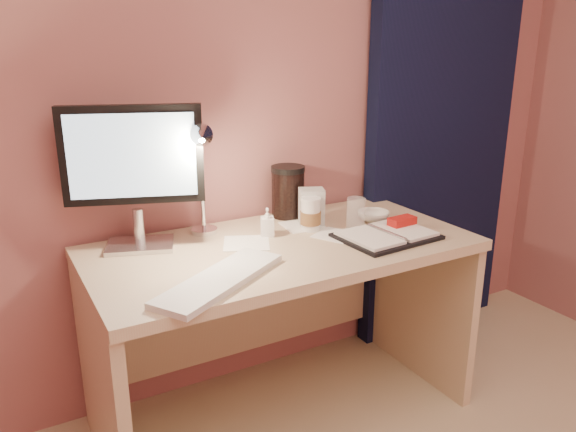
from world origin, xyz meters
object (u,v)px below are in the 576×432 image
keyboard (220,280)px  lotion_bottle (267,222)px  desk_lamp (221,167)px  product_box (311,207)px  desk (274,292)px  monitor (134,165)px  dark_jar (288,194)px  bowl (373,216)px  clear_cup (356,214)px  planner (388,234)px  coffee_cup (311,215)px

keyboard → lotion_bottle: lotion_bottle is taller
lotion_bottle → desk_lamp: bearing=163.6°
keyboard → product_box: size_ratio=3.41×
desk → monitor: size_ratio=2.76×
desk → dark_jar: 0.42m
desk_lamp → bowl: bearing=9.6°
clear_cup → bowl: size_ratio=0.97×
bowl → product_box: 0.27m
desk_lamp → product_box: bearing=17.1°
monitor → product_box: monitor is taller
lotion_bottle → desk_lamp: 0.28m
product_box → planner: bearing=-35.8°
planner → bowl: planner is taller
clear_cup → dark_jar: size_ratio=0.66×
keyboard → product_box: (0.54, 0.35, 0.06)m
clear_cup → desk_lamp: bearing=163.7°
desk_lamp → planner: bearing=-9.3°
monitor → planner: (0.84, -0.35, -0.29)m
product_box → desk_lamp: size_ratio=0.33×
desk_lamp → coffee_cup: bearing=7.1°
monitor → coffee_cup: 0.69m
desk → coffee_cup: (0.17, 0.01, 0.29)m
keyboard → lotion_bottle: (0.32, 0.31, 0.04)m
dark_jar → monitor: bearing=-174.1°
keyboard → lotion_bottle: size_ratio=4.58×
lotion_bottle → product_box: size_ratio=0.74×
desk → bowl: bearing=-2.5°
bowl → desk_lamp: (-0.63, 0.09, 0.26)m
monitor → desk_lamp: 0.30m
desk → clear_cup: clear_cup is taller
lotion_bottle → coffee_cup: bearing=-6.1°
monitor → bowl: 0.97m
desk → planner: 0.49m
dark_jar → product_box: dark_jar is taller
desk → bowl: size_ratio=10.75×
monitor → bowl: monitor is taller
coffee_cup → bowl: coffee_cup is taller
bowl → monitor: bearing=170.0°
desk → coffee_cup: bearing=2.9°
lotion_bottle → monitor: bearing=165.9°
coffee_cup → clear_cup: size_ratio=1.03×
desk → planner: bearing=-29.0°
keyboard → coffee_cup: bearing=-1.1°
bowl → desk: bearing=177.5°
coffee_cup → bowl: bearing=-5.7°
desk → dark_jar: dark_jar is taller
monitor → dark_jar: (0.64, 0.07, -0.21)m
clear_cup → monitor: bearing=165.0°
coffee_cup → desk_lamp: size_ratio=0.29×
desk → planner: size_ratio=3.83×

